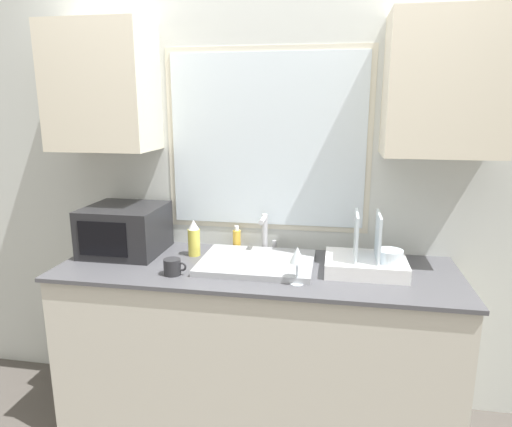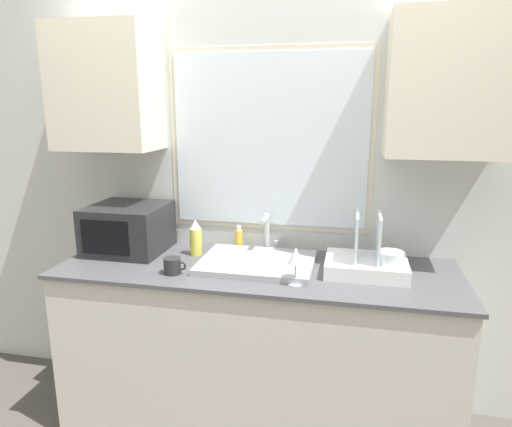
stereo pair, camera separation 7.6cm
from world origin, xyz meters
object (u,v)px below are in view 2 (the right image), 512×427
Objects in this scene: mug_near_sink at (173,266)px; microwave at (128,228)px; faucet at (268,231)px; dish_rack at (368,262)px; spray_bottle at (196,238)px; soap_bottle at (239,239)px; wine_glass at (296,257)px.

microwave is at bearing 142.59° from mug_near_sink.
faucet is 0.58m from dish_rack.
spray_bottle is at bearing -160.29° from faucet.
microwave is 3.61× the size of mug_near_sink.
dish_rack reaches higher than microwave.
microwave is 0.61m from soap_bottle.
dish_rack is at bearing -3.80° from microwave.
wine_glass is (0.58, -0.31, 0.04)m from spray_bottle.
microwave is at bearing 176.20° from dish_rack.
wine_glass is at bearing -64.46° from faucet.
dish_rack is at bearing 12.29° from mug_near_sink.
faucet is 1.86× the size of mug_near_sink.
dish_rack is 0.74m from soap_bottle.
faucet is 0.39m from spray_bottle.
spray_bottle is at bearing 1.67° from microwave.
faucet is at bearing 48.27° from mug_near_sink.
microwave is 2.99× the size of soap_bottle.
microwave is 0.48m from mug_near_sink.
spray_bottle is 1.45× the size of soap_bottle.
faucet is 1.06× the size of spray_bottle.
dish_rack is 0.90m from spray_bottle.
spray_bottle is at bearing -144.04° from soap_bottle.
mug_near_sink is (-0.91, -0.20, -0.02)m from dish_rack.
wine_glass is at bearing -28.06° from spray_bottle.
spray_bottle is at bearing 173.88° from dish_rack.
wine_glass is at bearing -146.65° from dish_rack.
faucet is 0.58m from mug_near_sink.
spray_bottle is (-0.90, 0.10, 0.04)m from dish_rack.
microwave is at bearing -178.33° from spray_bottle.
faucet is at bearing 19.71° from spray_bottle.
faucet is 0.76m from microwave.
mug_near_sink is at bearing 178.75° from wine_glass.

